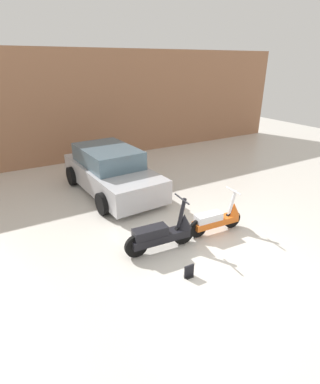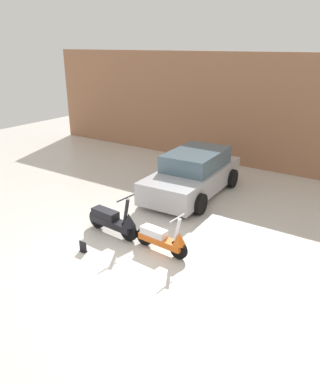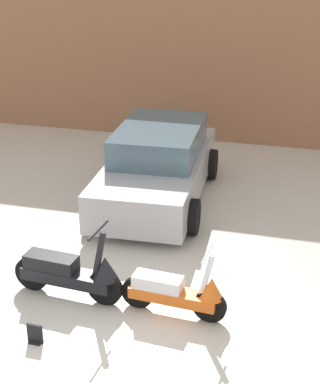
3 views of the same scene
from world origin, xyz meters
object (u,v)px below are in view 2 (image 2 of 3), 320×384
car_rear_left (193,174)px  placard_near_left_scooter (83,247)px  scooter_front_left (114,220)px  scooter_front_right (163,239)px

car_rear_left → placard_near_left_scooter: 4.60m
scooter_front_left → car_rear_left: bearing=90.3°
scooter_front_left → placard_near_left_scooter: (-0.06, -1.04, -0.28)m
car_rear_left → placard_near_left_scooter: bearing=-6.9°
scooter_front_right → placard_near_left_scooter: 1.86m
scooter_front_left → scooter_front_right: (1.48, -0.02, -0.04)m
scooter_front_left → scooter_front_right: 1.48m
scooter_front_left → car_rear_left: car_rear_left is taller
scooter_front_right → scooter_front_left: bearing=-177.0°
scooter_front_right → placard_near_left_scooter: scooter_front_right is taller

